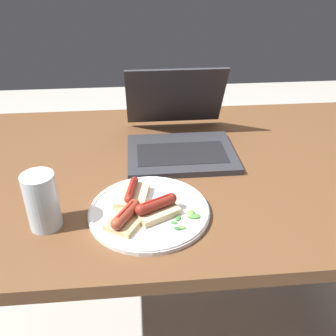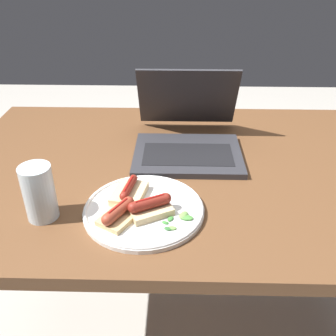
{
  "view_description": "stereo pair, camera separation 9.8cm",
  "coord_description": "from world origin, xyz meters",
  "views": [
    {
      "loc": [
        -0.16,
        -0.95,
        1.34
      ],
      "look_at": [
        -0.09,
        -0.12,
        0.83
      ],
      "focal_mm": 40.0,
      "sensor_mm": 36.0,
      "label": 1
    },
    {
      "loc": [
        -0.07,
        -0.95,
        1.34
      ],
      "look_at": [
        -0.09,
        -0.12,
        0.83
      ],
      "focal_mm": 40.0,
      "sensor_mm": 36.0,
      "label": 2
    }
  ],
  "objects": [
    {
      "name": "sausage_toast_right",
      "position": [
        -0.2,
        -0.27,
        0.8
      ],
      "size": [
        0.11,
        0.11,
        0.04
      ],
      "rotation": [
        0.0,
        0.0,
        1.03
      ],
      "color": "tan",
      "rests_on": "plate"
    },
    {
      "name": "sausage_toast_left",
      "position": [
        -0.13,
        -0.25,
        0.8
      ],
      "size": [
        0.12,
        0.1,
        0.05
      ],
      "rotation": [
        0.0,
        0.0,
        0.48
      ],
      "color": "#D6B784",
      "rests_on": "plate"
    },
    {
      "name": "salad_pile",
      "position": [
        -0.06,
        -0.27,
        0.79
      ],
      "size": [
        0.08,
        0.07,
        0.01
      ],
      "color": "#2D662D",
      "rests_on": "plate"
    },
    {
      "name": "plate",
      "position": [
        -0.14,
        -0.23,
        0.78
      ],
      "size": [
        0.29,
        0.29,
        0.02
      ],
      "color": "white",
      "rests_on": "desk"
    },
    {
      "name": "ground_plane",
      "position": [
        0.0,
        0.0,
        0.0
      ],
      "size": [
        6.0,
        6.0,
        0.0
      ],
      "primitive_type": "plane",
      "color": "#B7B2A8"
    },
    {
      "name": "drinking_glass",
      "position": [
        -0.38,
        -0.25,
        0.84
      ],
      "size": [
        0.07,
        0.07,
        0.14
      ],
      "color": "silver",
      "rests_on": "desk"
    },
    {
      "name": "desk",
      "position": [
        0.0,
        0.0,
        0.72
      ],
      "size": [
        1.46,
        0.89,
        0.77
      ],
      "color": "brown",
      "rests_on": "ground_plane"
    },
    {
      "name": "sausage_toast_middle",
      "position": [
        -0.18,
        -0.18,
        0.8
      ],
      "size": [
        0.09,
        0.12,
        0.04
      ],
      "rotation": [
        0.0,
        0.0,
        1.38
      ],
      "color": "#D6B784",
      "rests_on": "plate"
    },
    {
      "name": "laptop",
      "position": [
        -0.03,
        0.1,
        0.82
      ],
      "size": [
        0.33,
        0.36,
        0.23
      ],
      "color": "#2D2D33",
      "rests_on": "desk"
    }
  ]
}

